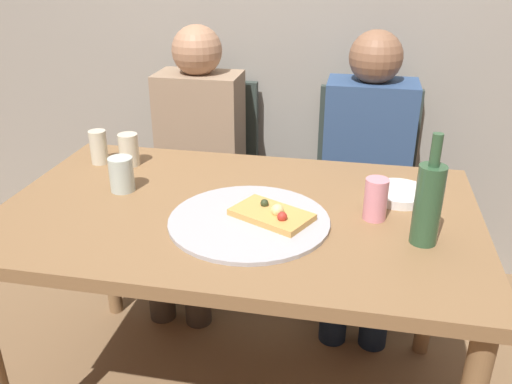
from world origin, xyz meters
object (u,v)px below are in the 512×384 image
object	(u,v)px
dining_table	(238,232)
plate_stack	(399,194)
wine_bottle	(428,202)
tumbler_near	(122,174)
pizza_tray	(249,221)
tumbler_far	(129,150)
chair_left	(206,168)
guest_in_sweater	(195,154)
pizza_slice_last	(272,214)
wine_glass	(99,147)
guest_in_beanie	(366,166)
soda_can	(376,199)
chair_right	(364,180)

from	to	relation	value
dining_table	plate_stack	world-z (taller)	plate_stack
wine_bottle	tumbler_near	distance (m)	0.92
pizza_tray	tumbler_far	distance (m)	0.61
chair_left	guest_in_sweater	size ratio (longest dim) A/B	0.77
pizza_slice_last	guest_in_sweater	distance (m)	0.89
tumbler_far	tumbler_near	bearing A→B (deg)	-72.48
plate_stack	chair_left	world-z (taller)	chair_left
pizza_slice_last	tumbler_near	distance (m)	0.52
plate_stack	guest_in_sweater	distance (m)	0.98
pizza_tray	tumbler_far	xyz separation A→B (m)	(-0.50, 0.34, 0.05)
wine_glass	guest_in_beanie	xyz separation A→B (m)	(0.94, 0.43, -0.17)
soda_can	guest_in_sweater	world-z (taller)	guest_in_sweater
tumbler_far	chair_right	xyz separation A→B (m)	(0.83, 0.58, -0.30)
wine_bottle	chair_right	world-z (taller)	wine_bottle
tumbler_near	chair_left	xyz separation A→B (m)	(0.04, 0.78, -0.29)
wine_bottle	wine_glass	size ratio (longest dim) A/B	2.52
soda_can	plate_stack	world-z (taller)	soda_can
wine_bottle	chair_left	distance (m)	1.33
wine_glass	guest_in_sweater	size ratio (longest dim) A/B	0.10
chair_right	wine_bottle	bearing A→B (deg)	98.86
dining_table	tumbler_far	size ratio (longest dim) A/B	12.43
soda_can	guest_in_sweater	bearing A→B (deg)	137.98
dining_table	guest_in_beanie	size ratio (longest dim) A/B	1.21
dining_table	soda_can	xyz separation A→B (m)	(0.40, 0.01, 0.15)
wine_glass	plate_stack	xyz separation A→B (m)	(1.04, -0.09, -0.05)
wine_bottle	plate_stack	xyz separation A→B (m)	(-0.05, 0.26, -0.10)
guest_in_sweater	chair_left	bearing A→B (deg)	-90.00
dining_table	pizza_slice_last	world-z (taller)	pizza_slice_last
soda_can	chair_right	bearing A→B (deg)	91.40
tumbler_far	guest_in_sweater	bearing A→B (deg)	76.30
soda_can	guest_in_sweater	xyz separation A→B (m)	(-0.75, 0.67, -0.17)
soda_can	chair_left	world-z (taller)	chair_left
tumbler_near	chair_left	size ratio (longest dim) A/B	0.12
guest_in_sweater	guest_in_beanie	distance (m)	0.73
chair_right	guest_in_beanie	xyz separation A→B (m)	(0.00, -0.15, 0.13)
soda_can	wine_bottle	bearing A→B (deg)	-41.55
tumbler_far	chair_left	xyz separation A→B (m)	(0.10, 0.58, -0.30)
pizza_tray	chair_right	bearing A→B (deg)	70.55
wine_glass	dining_table	bearing A→B (deg)	-24.15
tumbler_near	tumbler_far	size ratio (longest dim) A/B	0.97
chair_right	tumbler_near	bearing A→B (deg)	45.75
guest_in_beanie	pizza_slice_last	bearing A→B (deg)	70.68
dining_table	tumbler_far	bearing A→B (deg)	150.43
pizza_slice_last	guest_in_beanie	distance (m)	0.80
pizza_tray	pizza_slice_last	xyz separation A→B (m)	(0.06, 0.02, 0.02)
guest_in_beanie	dining_table	bearing A→B (deg)	61.02
dining_table	tumbler_near	xyz separation A→B (m)	(-0.39, 0.05, 0.14)
pizza_tray	chair_left	xyz separation A→B (m)	(-0.40, 0.92, -0.24)
tumbler_near	plate_stack	world-z (taller)	tumbler_near
tumbler_far	guest_in_beanie	xyz separation A→B (m)	(0.83, 0.43, -0.17)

